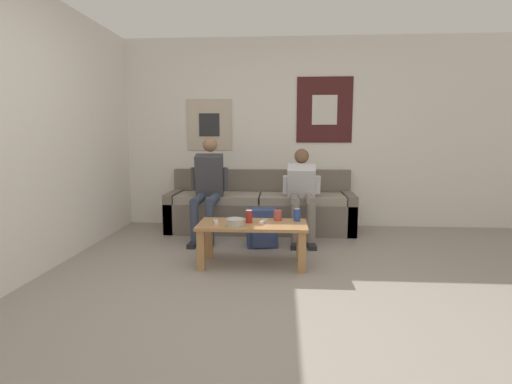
{
  "coord_description": "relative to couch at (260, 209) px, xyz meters",
  "views": [
    {
      "loc": [
        0.2,
        -2.87,
        1.25
      ],
      "look_at": [
        -0.09,
        1.41,
        0.64
      ],
      "focal_mm": 28.0,
      "sensor_mm": 36.0,
      "label": 1
    }
  ],
  "objects": [
    {
      "name": "drink_can_blue",
      "position": [
        0.43,
        -1.31,
        0.2
      ],
      "size": [
        0.07,
        0.07,
        0.12
      ],
      "color": "#28479E",
      "rests_on": "coffee_table"
    },
    {
      "name": "couch",
      "position": [
        0.0,
        0.0,
        0.0
      ],
      "size": [
        2.41,
        0.71,
        0.78
      ],
      "color": "#70665B",
      "rests_on": "ground_plane"
    },
    {
      "name": "coffee_table",
      "position": [
        0.01,
        -1.44,
        0.05
      ],
      "size": [
        1.04,
        0.5,
        0.41
      ],
      "color": "#B27F4C",
      "rests_on": "ground_plane"
    },
    {
      "name": "pillar_candle",
      "position": [
        0.25,
        -1.3,
        0.19
      ],
      "size": [
        0.08,
        0.08,
        0.12
      ],
      "color": "#B24C42",
      "rests_on": "coffee_table"
    },
    {
      "name": "wall_back",
      "position": [
        0.09,
        0.35,
        1.0
      ],
      "size": [
        10.0,
        0.07,
        2.55
      ],
      "color": "white",
      "rests_on": "ground_plane"
    },
    {
      "name": "ceramic_bowl",
      "position": [
        -0.15,
        -1.57,
        0.17
      ],
      "size": [
        0.18,
        0.18,
        0.07
      ],
      "color": "#B7B2A8",
      "rests_on": "coffee_table"
    },
    {
      "name": "backpack",
      "position": [
        0.07,
        -0.8,
        -0.07
      ],
      "size": [
        0.37,
        0.29,
        0.43
      ],
      "color": "navy",
      "rests_on": "ground_plane"
    },
    {
      "name": "person_seated_adult",
      "position": [
        -0.62,
        -0.39,
        0.38
      ],
      "size": [
        0.47,
        0.87,
        1.23
      ],
      "color": "#384256",
      "rests_on": "ground_plane"
    },
    {
      "name": "ground_plane",
      "position": [
        0.09,
        -2.32,
        -0.28
      ],
      "size": [
        18.0,
        18.0,
        0.0
      ],
      "primitive_type": "plane",
      "color": "gray"
    },
    {
      "name": "game_controller_near_left",
      "position": [
        0.11,
        -1.41,
        0.15
      ],
      "size": [
        0.08,
        0.15,
        0.03
      ],
      "color": "white",
      "rests_on": "coffee_table"
    },
    {
      "name": "game_controller_near_right",
      "position": [
        -0.35,
        -1.45,
        0.15
      ],
      "size": [
        0.07,
        0.15,
        0.03
      ],
      "color": "white",
      "rests_on": "coffee_table"
    },
    {
      "name": "drink_can_red",
      "position": [
        -0.03,
        -1.42,
        0.2
      ],
      "size": [
        0.07,
        0.07,
        0.12
      ],
      "color": "maroon",
      "rests_on": "coffee_table"
    },
    {
      "name": "person_seated_teen",
      "position": [
        0.53,
        -0.38,
        0.31
      ],
      "size": [
        0.47,
        0.91,
        1.08
      ],
      "color": "gray",
      "rests_on": "ground_plane"
    }
  ]
}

